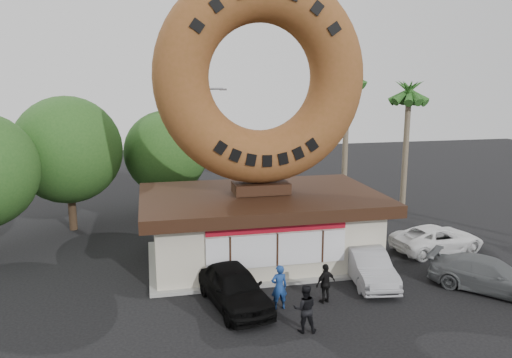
{
  "coord_description": "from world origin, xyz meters",
  "views": [
    {
      "loc": [
        -5.14,
        -16.28,
        8.69
      ],
      "look_at": [
        -0.67,
        4.0,
        4.4
      ],
      "focal_mm": 35.0,
      "sensor_mm": 36.0,
      "label": 1
    }
  ],
  "objects_px": {
    "giant_donut": "(261,78)",
    "street_lamp": "(199,142)",
    "car_black": "(234,287)",
    "car_grey": "(489,275)",
    "person_center": "(305,308)",
    "car_white": "(437,239)",
    "person_left": "(279,287)",
    "person_right": "(326,283)",
    "car_silver": "(368,266)",
    "donut_shop": "(261,224)"
  },
  "relations": [
    {
      "from": "person_right",
      "to": "car_grey",
      "type": "relative_size",
      "value": 0.34
    },
    {
      "from": "giant_donut",
      "to": "person_center",
      "type": "xyz_separation_m",
      "value": [
        -0.08,
        -7.12,
        -7.77
      ]
    },
    {
      "from": "giant_donut",
      "to": "street_lamp",
      "type": "height_order",
      "value": "giant_donut"
    },
    {
      "from": "donut_shop",
      "to": "person_center",
      "type": "bearing_deg",
      "value": -90.62
    },
    {
      "from": "street_lamp",
      "to": "car_black",
      "type": "relative_size",
      "value": 1.74
    },
    {
      "from": "car_black",
      "to": "car_white",
      "type": "relative_size",
      "value": 0.96
    },
    {
      "from": "donut_shop",
      "to": "giant_donut",
      "type": "relative_size",
      "value": 1.16
    },
    {
      "from": "donut_shop",
      "to": "person_right",
      "type": "relative_size",
      "value": 7.06
    },
    {
      "from": "donut_shop",
      "to": "giant_donut",
      "type": "distance_m",
      "value": 6.86
    },
    {
      "from": "person_right",
      "to": "car_black",
      "type": "distance_m",
      "value": 3.56
    },
    {
      "from": "car_black",
      "to": "car_silver",
      "type": "relative_size",
      "value": 1.06
    },
    {
      "from": "giant_donut",
      "to": "car_white",
      "type": "distance_m",
      "value": 12.01
    },
    {
      "from": "person_left",
      "to": "person_right",
      "type": "bearing_deg",
      "value": -178.92
    },
    {
      "from": "car_grey",
      "to": "car_silver",
      "type": "bearing_deg",
      "value": 112.82
    },
    {
      "from": "person_left",
      "to": "person_right",
      "type": "xyz_separation_m",
      "value": [
        1.9,
        0.12,
        -0.08
      ]
    },
    {
      "from": "person_left",
      "to": "giant_donut",
      "type": "bearing_deg",
      "value": -97.89
    },
    {
      "from": "giant_donut",
      "to": "car_silver",
      "type": "bearing_deg",
      "value": -42.49
    },
    {
      "from": "person_right",
      "to": "giant_donut",
      "type": "bearing_deg",
      "value": -96.39
    },
    {
      "from": "street_lamp",
      "to": "car_grey",
      "type": "height_order",
      "value": "street_lamp"
    },
    {
      "from": "giant_donut",
      "to": "person_right",
      "type": "bearing_deg",
      "value": -74.63
    },
    {
      "from": "donut_shop",
      "to": "car_silver",
      "type": "relative_size",
      "value": 2.58
    },
    {
      "from": "car_white",
      "to": "car_black",
      "type": "bearing_deg",
      "value": 100.97
    },
    {
      "from": "person_center",
      "to": "car_black",
      "type": "relative_size",
      "value": 0.37
    },
    {
      "from": "donut_shop",
      "to": "car_silver",
      "type": "bearing_deg",
      "value": -42.36
    },
    {
      "from": "person_right",
      "to": "car_silver",
      "type": "bearing_deg",
      "value": -169.98
    },
    {
      "from": "car_silver",
      "to": "giant_donut",
      "type": "bearing_deg",
      "value": 144.71
    },
    {
      "from": "car_silver",
      "to": "car_white",
      "type": "bearing_deg",
      "value": 35.86
    },
    {
      "from": "car_black",
      "to": "car_grey",
      "type": "relative_size",
      "value": 0.98
    },
    {
      "from": "person_left",
      "to": "car_black",
      "type": "relative_size",
      "value": 0.38
    },
    {
      "from": "giant_donut",
      "to": "car_silver",
      "type": "distance_m",
      "value": 9.53
    },
    {
      "from": "person_left",
      "to": "person_center",
      "type": "xyz_separation_m",
      "value": [
        0.41,
        -1.87,
        -0.02
      ]
    },
    {
      "from": "car_silver",
      "to": "car_white",
      "type": "relative_size",
      "value": 0.91
    },
    {
      "from": "car_grey",
      "to": "car_black",
      "type": "bearing_deg",
      "value": 131.72
    },
    {
      "from": "car_black",
      "to": "car_grey",
      "type": "distance_m",
      "value": 10.5
    },
    {
      "from": "person_center",
      "to": "car_white",
      "type": "height_order",
      "value": "person_center"
    },
    {
      "from": "person_right",
      "to": "car_black",
      "type": "relative_size",
      "value": 0.35
    },
    {
      "from": "donut_shop",
      "to": "person_left",
      "type": "distance_m",
      "value": 5.33
    },
    {
      "from": "person_center",
      "to": "car_grey",
      "type": "relative_size",
      "value": 0.36
    },
    {
      "from": "person_right",
      "to": "car_white",
      "type": "relative_size",
      "value": 0.33
    },
    {
      "from": "person_right",
      "to": "street_lamp",
      "type": "bearing_deg",
      "value": -99.58
    },
    {
      "from": "giant_donut",
      "to": "car_grey",
      "type": "distance_m",
      "value": 12.79
    },
    {
      "from": "donut_shop",
      "to": "giant_donut",
      "type": "bearing_deg",
      "value": 90.0
    },
    {
      "from": "car_black",
      "to": "car_grey",
      "type": "height_order",
      "value": "car_black"
    },
    {
      "from": "person_center",
      "to": "street_lamp",
      "type": "bearing_deg",
      "value": -72.31
    },
    {
      "from": "street_lamp",
      "to": "person_left",
      "type": "distance_m",
      "value": 15.73
    },
    {
      "from": "car_black",
      "to": "street_lamp",
      "type": "bearing_deg",
      "value": 77.72
    },
    {
      "from": "street_lamp",
      "to": "giant_donut",
      "type": "bearing_deg",
      "value": -79.49
    },
    {
      "from": "car_grey",
      "to": "person_right",
      "type": "bearing_deg",
      "value": 133.24
    },
    {
      "from": "street_lamp",
      "to": "car_silver",
      "type": "distance_m",
      "value": 15.23
    },
    {
      "from": "donut_shop",
      "to": "car_white",
      "type": "bearing_deg",
      "value": -5.22
    }
  ]
}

